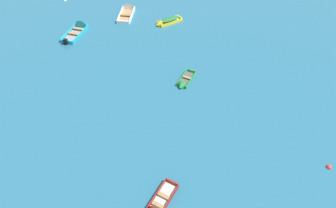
# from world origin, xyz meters

# --- Properties ---
(rowboat_maroon_back_row_right) EXTENTS (1.86, 3.17, 0.95)m
(rowboat_maroon_back_row_right) POSITION_xyz_m (1.23, 12.81, 0.16)
(rowboat_maroon_back_row_right) COLOR beige
(rowboat_maroon_back_row_right) RESTS_ON ground_plane
(rowboat_turquoise_cluster_outer) EXTENTS (1.92, 4.61, 1.45)m
(rowboat_turquoise_cluster_outer) POSITION_xyz_m (-12.62, 32.69, 0.19)
(rowboat_turquoise_cluster_outer) COLOR gray
(rowboat_turquoise_cluster_outer) RESTS_ON ground_plane
(rowboat_yellow_far_right) EXTENTS (3.15, 3.10, 0.97)m
(rowboat_yellow_far_right) POSITION_xyz_m (-3.03, 36.03, 0.28)
(rowboat_yellow_far_right) COLOR beige
(rowboat_yellow_far_right) RESTS_ON ground_plane
(rowboat_white_midfield_right) EXTENTS (1.95, 4.45, 1.44)m
(rowboat_white_midfield_right) POSITION_xyz_m (-8.36, 38.09, 0.18)
(rowboat_white_midfield_right) COLOR #99754C
(rowboat_white_midfield_right) RESTS_ON ground_plane
(rowboat_green_back_row_left) EXTENTS (1.59, 3.04, 0.89)m
(rowboat_green_back_row_left) POSITION_xyz_m (0.86, 25.43, 0.14)
(rowboat_green_back_row_left) COLOR #4C4C51
(rowboat_green_back_row_left) RESTS_ON ground_plane
(mooring_buoy_central) EXTENTS (0.35, 0.35, 0.35)m
(mooring_buoy_central) POSITION_xyz_m (-17.50, 39.23, 0.00)
(mooring_buoy_central) COLOR silver
(mooring_buoy_central) RESTS_ON ground_plane
(mooring_buoy_far_field) EXTENTS (0.40, 0.40, 0.40)m
(mooring_buoy_far_field) POSITION_xyz_m (12.83, 18.42, 0.00)
(mooring_buoy_far_field) COLOR red
(mooring_buoy_far_field) RESTS_ON ground_plane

